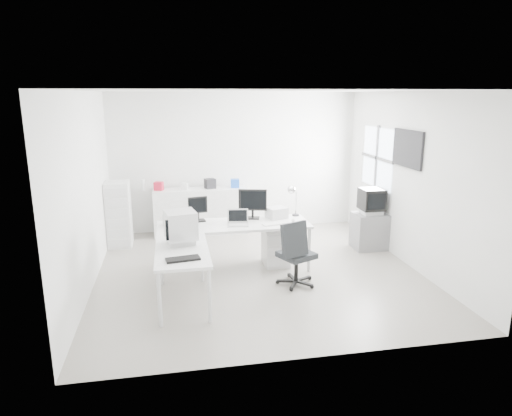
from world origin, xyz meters
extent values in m
cube|color=#B3AEA1|center=(0.00, 0.00, 0.00)|extent=(5.00, 5.00, 0.01)
cube|color=white|center=(0.00, 0.00, 2.80)|extent=(5.00, 5.00, 0.01)
cube|color=silver|center=(0.00, 2.50, 1.40)|extent=(5.00, 0.02, 2.80)
cube|color=silver|center=(-2.50, 0.00, 1.40)|extent=(0.02, 5.00, 2.80)
cube|color=silver|center=(2.50, 0.00, 1.40)|extent=(0.02, 5.00, 2.80)
cube|color=white|center=(0.35, 0.29, 0.30)|extent=(0.40, 0.50, 0.60)
cube|color=black|center=(-1.20, 0.34, 0.83)|extent=(0.52, 0.45, 0.15)
cube|color=white|center=(0.30, 0.09, 0.76)|extent=(0.46, 0.24, 0.02)
sphere|color=white|center=(0.60, 0.14, 0.78)|extent=(0.06, 0.06, 0.06)
cube|color=silver|center=(0.40, 0.46, 0.84)|extent=(0.38, 0.35, 0.18)
cube|color=black|center=(-1.20, -1.26, 0.76)|extent=(0.44, 0.23, 0.03)
cube|color=slate|center=(2.22, 0.76, 0.33)|extent=(0.60, 0.49, 0.65)
cube|color=white|center=(-0.75, 2.24, 0.46)|extent=(1.85, 0.46, 0.93)
cube|color=#B61A31|center=(-1.55, 2.24, 1.01)|extent=(0.20, 0.19, 0.16)
cube|color=white|center=(-1.05, 2.24, 0.99)|extent=(0.15, 0.14, 0.12)
cube|color=black|center=(-0.55, 2.24, 1.02)|extent=(0.24, 0.23, 0.19)
cube|color=blue|center=(-0.05, 2.24, 1.01)|extent=(0.18, 0.16, 0.17)
cylinder|color=white|center=(-1.85, 2.28, 1.04)|extent=(0.07, 0.07, 0.22)
cube|color=white|center=(-2.28, 1.75, 0.60)|extent=(0.42, 0.50, 1.21)
camera|label=1|loc=(-1.29, -6.68, 2.76)|focal=32.00mm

